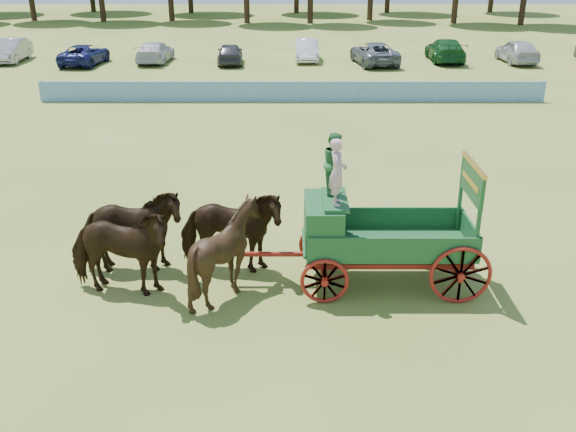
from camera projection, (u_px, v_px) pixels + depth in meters
The scene contains 8 objects.
ground at pixel (334, 257), 16.53m from camera, with size 160.00×160.00×0.00m, color olive.
horse_lead_left at pixel (119, 252), 14.36m from camera, with size 1.17×2.56×2.16m, color black.
horse_lead_right at pixel (130, 232), 15.38m from camera, with size 1.17×2.56×2.16m, color black.
horse_wheel_left at pixel (226, 252), 14.36m from camera, with size 1.75×1.96×2.16m, color black.
horse_wheel_right at pixel (230, 232), 15.37m from camera, with size 1.17×2.56×2.16m, color black.
farm_dray at pixel (357, 222), 14.69m from camera, with size 6.00×2.00×3.64m.
sponsor_banner at pixel (292, 92), 32.93m from camera, with size 26.00×0.08×1.05m, color #1B5A94.
parked_cars at pixel (274, 52), 44.06m from camera, with size 47.41×6.78×1.60m.
Camera 1 is at (-1.17, -14.84, 7.38)m, focal length 40.00 mm.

